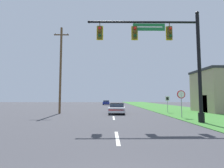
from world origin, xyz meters
The scene contains 8 objects.
grass_verge_right centered at (10.50, 30.00, 0.02)m, with size 10.00×110.00×0.04m.
road_center_line centered at (0.00, 22.00, 0.01)m, with size 0.16×34.80×0.01m.
signal_mast centered at (4.16, 10.79, 5.31)m, with size 8.68×0.47×8.47m.
car_ahead centered at (0.50, 18.85, 0.60)m, with size 2.15×4.61×1.19m.
far_car centered at (-1.43, 46.57, 0.60)m, with size 1.82×4.37×1.19m.
stop_sign centered at (6.29, 14.07, 1.86)m, with size 0.76×0.07×2.50m.
route_sign_post centered at (6.81, 19.61, 1.53)m, with size 0.55×0.06×2.03m.
utility_pole_near centered at (-6.34, 18.85, 5.42)m, with size 1.80×0.26×10.51m.
Camera 1 is at (-0.32, -2.13, 1.80)m, focal length 28.00 mm.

